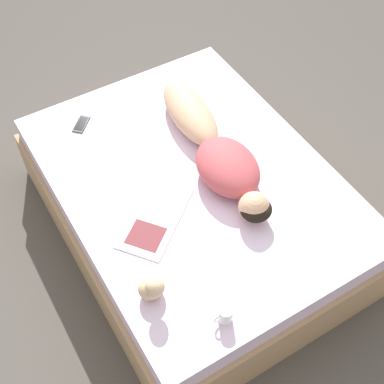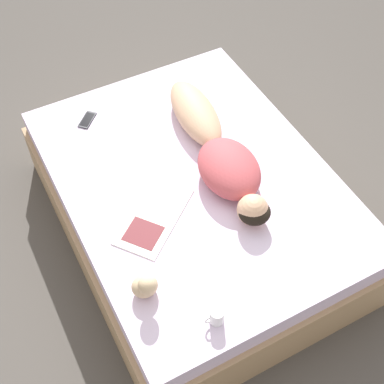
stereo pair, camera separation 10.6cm
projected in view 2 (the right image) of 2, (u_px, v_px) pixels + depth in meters
name	position (u px, v px, depth m)	size (l,w,h in m)	color
ground_plane	(195.00, 228.00, 3.67)	(12.00, 12.00, 0.00)	#4C4742
bed	(195.00, 204.00, 3.46)	(1.61, 2.13, 0.55)	tan
person	(218.00, 150.00, 3.25)	(0.41, 1.29, 0.20)	tan
open_magazine	(153.00, 217.00, 3.05)	(0.59, 0.54, 0.01)	silver
coffee_mug	(217.00, 316.00, 2.62)	(0.11, 0.07, 0.10)	white
cell_phone	(87.00, 120.00, 3.54)	(0.16, 0.16, 0.01)	black
plush_toy	(146.00, 286.00, 2.68)	(0.14, 0.16, 0.20)	#D1B289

